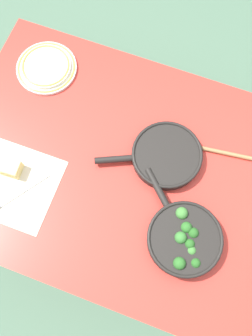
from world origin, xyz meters
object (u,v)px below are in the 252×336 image
cheese_block (10,168)px  dinner_plate_stack (46,67)px  skillet_broccoli (184,238)px  grater_knife (2,202)px  skillet_eggs (166,156)px  wooden_spoon (204,148)px

cheese_block → dinner_plate_stack: 0.43m
skillet_broccoli → grater_knife: skillet_broccoli is taller
dinner_plate_stack → grater_knife: bearing=97.7°
cheese_block → dinner_plate_stack: size_ratio=0.34×
grater_knife → dinner_plate_stack: (0.07, -0.55, 0.00)m
grater_knife → dinner_plate_stack: dinner_plate_stack is taller
skillet_broccoli → skillet_eggs: bearing=-16.2°
skillet_broccoli → dinner_plate_stack: (0.72, -0.45, -0.02)m
skillet_eggs → grater_knife: 0.61m
cheese_block → skillet_eggs: bearing=-154.9°
skillet_broccoli → grater_knife: (0.64, 0.10, -0.02)m
cheese_block → skillet_broccoli: bearing=178.1°
grater_knife → cheese_block: cheese_block is taller
cheese_block → grater_knife: bearing=100.6°
skillet_eggs → wooden_spoon: size_ratio=0.95×
skillet_eggs → dinner_plate_stack: 0.59m
cheese_block → dinner_plate_stack: (0.05, -0.43, -0.01)m
skillet_eggs → cheese_block: cheese_block is taller
skillet_broccoli → cheese_block: bearing=41.6°
skillet_eggs → cheese_block: size_ratio=4.50×
skillet_broccoli → skillet_eggs: (0.15, -0.26, -0.01)m
wooden_spoon → cheese_block: cheese_block is taller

